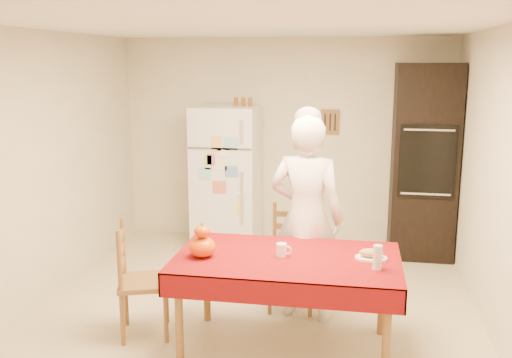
% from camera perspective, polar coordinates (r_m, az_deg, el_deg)
% --- Properties ---
extents(floor, '(4.50, 4.50, 0.00)m').
position_cam_1_polar(floor, '(5.23, -0.47, -13.35)').
color(floor, tan).
rests_on(floor, ground).
extents(room_shell, '(4.02, 4.52, 2.51)m').
position_cam_1_polar(room_shell, '(4.78, -0.48, 4.56)').
color(room_shell, beige).
rests_on(room_shell, ground).
extents(refrigerator, '(0.75, 0.74, 1.70)m').
position_cam_1_polar(refrigerator, '(6.85, -2.94, 0.18)').
color(refrigerator, white).
rests_on(refrigerator, floor).
extents(oven_cabinet, '(0.70, 0.62, 2.20)m').
position_cam_1_polar(oven_cabinet, '(6.72, 16.43, 1.67)').
color(oven_cabinet, black).
rests_on(oven_cabinet, floor).
extents(dining_table, '(1.70, 1.00, 0.76)m').
position_cam_1_polar(dining_table, '(4.39, 3.11, -8.61)').
color(dining_table, brown).
rests_on(dining_table, floor).
extents(chair_far, '(0.43, 0.41, 0.95)m').
position_cam_1_polar(chair_far, '(5.24, 3.69, -7.35)').
color(chair_far, brown).
rests_on(chair_far, floor).
extents(chair_left, '(0.51, 0.52, 0.95)m').
position_cam_1_polar(chair_left, '(4.79, -11.92, -9.46)').
color(chair_left, brown).
rests_on(chair_left, floor).
extents(seated_woman, '(0.72, 0.54, 1.79)m').
position_cam_1_polar(seated_woman, '(4.93, 5.05, -3.89)').
color(seated_woman, silver).
rests_on(seated_woman, floor).
extents(coffee_mug, '(0.08, 0.08, 0.10)m').
position_cam_1_polar(coffee_mug, '(4.36, 2.56, -7.10)').
color(coffee_mug, white).
rests_on(coffee_mug, dining_table).
extents(pumpkin_lower, '(0.20, 0.20, 0.15)m').
position_cam_1_polar(pumpkin_lower, '(4.36, -5.38, -6.78)').
color(pumpkin_lower, '#D94705').
rests_on(pumpkin_lower, dining_table).
extents(pumpkin_upper, '(0.12, 0.12, 0.09)m').
position_cam_1_polar(pumpkin_upper, '(4.32, -5.41, -5.24)').
color(pumpkin_upper, '#CF4404').
rests_on(pumpkin_upper, pumpkin_lower).
extents(wine_glass, '(0.07, 0.07, 0.18)m').
position_cam_1_polar(wine_glass, '(4.18, 12.06, -7.66)').
color(wine_glass, silver).
rests_on(wine_glass, dining_table).
extents(bread_plate, '(0.24, 0.24, 0.02)m').
position_cam_1_polar(bread_plate, '(4.39, 11.43, -7.76)').
color(bread_plate, white).
rests_on(bread_plate, dining_table).
extents(bread_loaf, '(0.18, 0.10, 0.06)m').
position_cam_1_polar(bread_loaf, '(4.38, 11.45, -7.26)').
color(bread_loaf, '#97754A').
rests_on(bread_loaf, bread_plate).
extents(spice_jar_left, '(0.05, 0.05, 0.10)m').
position_cam_1_polar(spice_jar_left, '(6.76, -2.02, 7.73)').
color(spice_jar_left, brown).
rests_on(spice_jar_left, refrigerator).
extents(spice_jar_mid, '(0.05, 0.05, 0.10)m').
position_cam_1_polar(spice_jar_mid, '(6.74, -1.29, 7.73)').
color(spice_jar_mid, brown).
rests_on(spice_jar_mid, refrigerator).
extents(spice_jar_right, '(0.05, 0.05, 0.10)m').
position_cam_1_polar(spice_jar_right, '(6.72, -0.57, 7.72)').
color(spice_jar_right, '#94531B').
rests_on(spice_jar_right, refrigerator).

